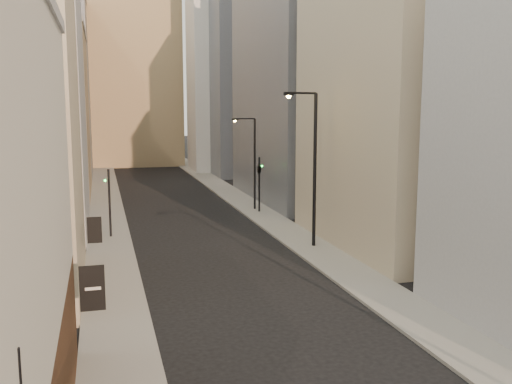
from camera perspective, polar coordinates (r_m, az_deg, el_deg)
name	(u,v)px	position (r m, az deg, el deg)	size (l,w,h in m)	color
sidewalk_left	(106,199)	(60.17, -14.78, -0.64)	(3.00, 140.00, 0.15)	gray
sidewalk_right	(230,193)	(61.64, -2.62, -0.15)	(3.00, 140.00, 0.15)	gray
left_bldg_grey	(27,98)	(46.73, -21.88, 8.69)	(8.00, 16.00, 20.00)	#A1A1A6
left_bldg_tan	(48,115)	(64.65, -20.04, 7.25)	(8.00, 18.00, 17.00)	tan
left_bldg_wingrid	(59,87)	(84.64, -19.09, 9.86)	(8.00, 20.00, 24.00)	gray
right_bldg_beige	(393,97)	(39.28, 13.58, 9.20)	(8.00, 16.00, 20.00)	#B7A88E
right_bldg_wingrid	(295,70)	(57.74, 3.87, 12.12)	(8.00, 20.00, 26.00)	gray
clock_tower	(134,55)	(96.97, -12.13, 13.25)	(14.00, 14.00, 44.90)	tan
white_tower	(218,42)	(84.65, -3.87, 14.79)	(8.00, 8.00, 41.50)	silver
streetlamp_mid	(312,161)	(37.50, 5.60, 3.14)	(2.58, 1.15, 10.30)	black
streetlamp_far	(252,158)	(51.33, -0.36, 3.40)	(2.20, 0.36, 8.37)	black
traffic_light_left	(109,191)	(41.81, -14.48, 0.11)	(0.53, 0.39, 5.00)	black
traffic_light_right	(259,170)	(50.20, 0.33, 2.18)	(0.75, 0.75, 5.00)	black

